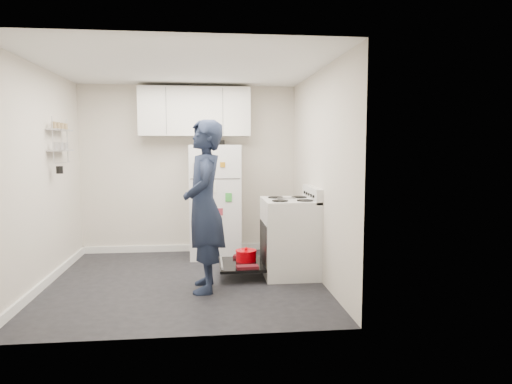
{
  "coord_description": "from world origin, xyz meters",
  "views": [
    {
      "loc": [
        0.26,
        -5.35,
        1.61
      ],
      "look_at": [
        0.85,
        0.1,
        1.05
      ],
      "focal_mm": 32.0,
      "sensor_mm": 36.0,
      "label": 1
    }
  ],
  "objects": [
    {
      "name": "wall_shelf_rack",
      "position": [
        -1.52,
        0.49,
        1.68
      ],
      "size": [
        0.14,
        0.6,
        0.61
      ],
      "color": "#B2B2B7",
      "rests_on": "room"
    },
    {
      "name": "open_oven_door",
      "position": [
        0.7,
        0.19,
        0.18
      ],
      "size": [
        0.55,
        0.72,
        0.21
      ],
      "color": "black",
      "rests_on": "ground"
    },
    {
      "name": "upper_cabinets",
      "position": [
        0.1,
        1.43,
        2.1
      ],
      "size": [
        1.6,
        0.33,
        0.7
      ],
      "primitive_type": "cube",
      "color": "silver",
      "rests_on": "room"
    },
    {
      "name": "room",
      "position": [
        -0.03,
        0.03,
        1.21
      ],
      "size": [
        3.21,
        3.21,
        2.51
      ],
      "color": "black",
      "rests_on": "ground"
    },
    {
      "name": "electric_range",
      "position": [
        1.26,
        0.15,
        0.47
      ],
      "size": [
        0.66,
        0.76,
        1.1
      ],
      "color": "silver",
      "rests_on": "ground"
    },
    {
      "name": "person",
      "position": [
        0.23,
        -0.34,
        0.95
      ],
      "size": [
        0.47,
        0.7,
        1.89
      ],
      "primitive_type": "imported",
      "rotation": [
        0.0,
        0.0,
        -1.54
      ],
      "color": "#192138",
      "rests_on": "ground"
    },
    {
      "name": "refrigerator",
      "position": [
        0.38,
        1.25,
        0.82
      ],
      "size": [
        0.72,
        0.74,
        1.69
      ],
      "color": "white",
      "rests_on": "ground"
    }
  ]
}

